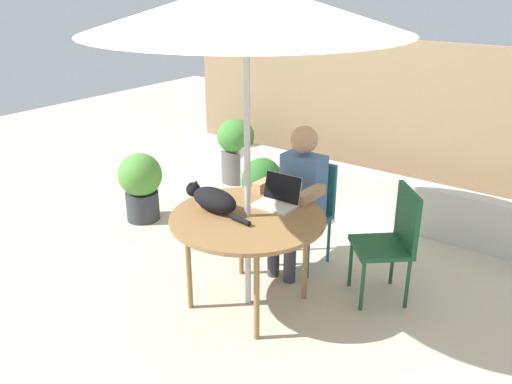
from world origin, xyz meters
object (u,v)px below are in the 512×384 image
at_px(laptop, 279,196).
at_px(cat, 212,199).
at_px(potted_plant_near_fence, 262,187).
at_px(person_seated, 298,192).
at_px(chair_empty, 393,236).
at_px(patio_umbrella, 246,7).
at_px(chair_occupied, 308,205).
at_px(potted_plant_corner, 236,148).
at_px(patio_table, 248,223).
at_px(potted_plant_by_chair, 141,184).

bearing_deg(laptop, cat, -131.38).
distance_m(laptop, potted_plant_near_fence, 1.29).
bearing_deg(person_seated, chair_empty, 3.20).
bearing_deg(patio_umbrella, chair_occupied, 90.00).
height_order(person_seated, potted_plant_corner, person_seated).
relative_size(cat, potted_plant_corner, 0.85).
bearing_deg(chair_occupied, chair_empty, -7.91).
xyz_separation_m(patio_table, cat, (-0.27, -0.07, 0.14)).
bearing_deg(patio_umbrella, patio_table, 0.00).
bearing_deg(chair_occupied, patio_umbrella, -90.00).
height_order(chair_empty, laptop, laptop).
relative_size(chair_empty, potted_plant_by_chair, 1.27).
height_order(laptop, cat, laptop).
bearing_deg(person_seated, potted_plant_near_fence, 144.24).
xyz_separation_m(chair_occupied, potted_plant_near_fence, (-0.76, 0.39, -0.14)).
bearing_deg(patio_umbrella, potted_plant_corner, 130.60).
relative_size(laptop, potted_plant_near_fence, 0.46).
distance_m(chair_occupied, cat, 0.99).
height_order(laptop, potted_plant_near_fence, laptop).
xyz_separation_m(chair_occupied, person_seated, (0.00, -0.16, 0.17)).
bearing_deg(chair_empty, cat, -143.83).
bearing_deg(potted_plant_by_chair, potted_plant_corner, 86.42).
xyz_separation_m(patio_umbrella, potted_plant_near_fence, (-0.76, 1.22, -1.76)).
bearing_deg(laptop, potted_plant_by_chair, 172.13).
relative_size(chair_empty, person_seated, 0.72).
distance_m(person_seated, cat, 0.80).
relative_size(chair_empty, laptop, 2.89).
bearing_deg(potted_plant_near_fence, cat, -69.32).
distance_m(potted_plant_by_chair, potted_plant_corner, 1.41).
xyz_separation_m(patio_umbrella, chair_occupied, (0.00, 0.83, -1.62)).
distance_m(person_seated, potted_plant_corner, 2.14).
height_order(laptop, potted_plant_by_chair, laptop).
relative_size(cat, potted_plant_by_chair, 0.93).
bearing_deg(patio_table, potted_plant_by_chair, 162.52).
height_order(chair_occupied, cat, cat).
bearing_deg(potted_plant_by_chair, chair_occupied, 8.82).
distance_m(patio_table, person_seated, 0.68).
height_order(person_seated, potted_plant_by_chair, person_seated).
height_order(patio_umbrella, person_seated, patio_umbrella).
xyz_separation_m(person_seated, potted_plant_near_fence, (-0.76, 0.55, -0.31)).
height_order(chair_occupied, laptop, laptop).
distance_m(chair_empty, potted_plant_by_chair, 2.59).
height_order(patio_umbrella, potted_plant_by_chair, patio_umbrella).
distance_m(chair_empty, cat, 1.37).
bearing_deg(potted_plant_corner, chair_empty, -26.54).
bearing_deg(laptop, potted_plant_corner, 136.37).
height_order(cat, potted_plant_near_fence, cat).
xyz_separation_m(patio_table, chair_empty, (0.81, 0.72, -0.16)).
xyz_separation_m(chair_empty, laptop, (-0.75, -0.42, 0.27)).
bearing_deg(patio_umbrella, person_seated, 90.00).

